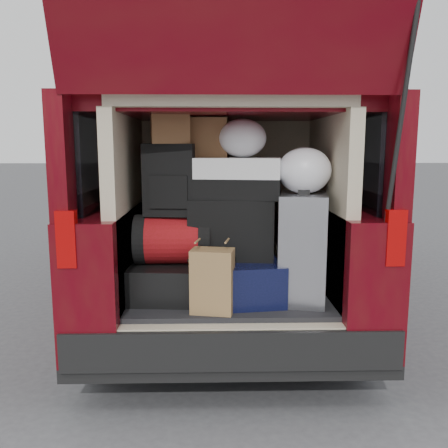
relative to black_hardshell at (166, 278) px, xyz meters
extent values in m
plane|color=#3D3D40|center=(0.41, -0.18, -0.66)|extent=(80.00, 80.00, 0.00)
cylinder|color=black|center=(-0.41, 0.22, -0.34)|extent=(0.24, 0.64, 0.64)
cylinder|color=black|center=(1.23, 0.22, -0.34)|extent=(0.24, 0.64, 0.64)
cylinder|color=black|center=(-0.41, 3.52, -0.34)|extent=(0.24, 0.64, 0.64)
cylinder|color=black|center=(1.23, 3.52, -0.34)|extent=(0.24, 0.64, 0.64)
cube|color=black|center=(0.41, 1.90, -0.40)|extent=(1.90, 4.85, 0.08)
cube|color=#52010D|center=(-0.38, 1.90, 0.04)|extent=(0.33, 4.85, 0.80)
cube|color=#52010D|center=(1.19, 1.90, 0.04)|extent=(0.33, 4.85, 0.80)
cube|color=#52010D|center=(0.41, 1.90, 1.07)|extent=(1.82, 4.46, 0.10)
cube|color=black|center=(-0.47, 1.80, 0.78)|extent=(0.12, 4.25, 0.68)
cube|color=black|center=(1.29, 1.80, 0.78)|extent=(0.12, 4.25, 0.68)
cube|color=black|center=(0.41, -0.47, -0.26)|extent=(1.86, 0.16, 0.22)
cube|color=#990505|center=(-0.45, -0.51, 0.36)|extent=(0.10, 0.06, 0.30)
cube|color=#990505|center=(1.27, -0.51, 0.36)|extent=(0.10, 0.06, 0.30)
cube|color=black|center=(0.41, 0.10, -0.14)|extent=(1.24, 1.05, 0.06)
cube|color=beige|center=(-0.25, 0.10, 0.47)|extent=(0.08, 1.05, 1.15)
cube|color=beige|center=(1.07, 0.10, 0.47)|extent=(0.08, 1.05, 1.15)
cube|color=beige|center=(0.41, 0.65, 0.47)|extent=(1.34, 0.06, 1.15)
cube|color=beige|center=(0.41, 0.10, 1.07)|extent=(1.34, 1.05, 0.06)
cylinder|color=black|center=(1.25, -0.58, 0.99)|extent=(0.02, 0.90, 0.76)
cube|color=black|center=(0.41, 0.10, -0.38)|extent=(1.24, 1.05, 0.55)
cube|color=black|center=(0.00, 0.00, 0.00)|extent=(0.44, 0.58, 0.22)
cube|color=black|center=(0.47, -0.05, 0.02)|extent=(0.54, 0.63, 0.25)
cube|color=silver|center=(0.86, -0.09, 0.22)|extent=(0.36, 0.49, 0.66)
cube|color=olive|center=(0.30, -0.32, 0.07)|extent=(0.26, 0.19, 0.37)
cube|color=maroon|center=(0.05, -0.03, 0.26)|extent=(0.47, 0.31, 0.30)
cube|color=black|center=(0.42, -0.01, 0.33)|extent=(0.55, 0.37, 0.38)
cube|color=black|center=(0.04, -0.02, 0.63)|extent=(0.32, 0.21, 0.44)
cube|color=white|center=(0.44, -0.02, 0.64)|extent=(0.59, 0.37, 0.25)
cube|color=brown|center=(0.05, -0.03, 0.95)|extent=(0.25, 0.22, 0.20)
cube|color=brown|center=(0.28, 0.10, 0.89)|extent=(0.26, 0.22, 0.24)
ellipsoid|color=white|center=(0.49, 0.02, 0.89)|extent=(0.31, 0.29, 0.24)
ellipsoid|color=white|center=(0.86, -0.10, 0.69)|extent=(0.33, 0.31, 0.28)
camera|label=1|loc=(0.31, -2.94, 0.84)|focal=38.00mm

